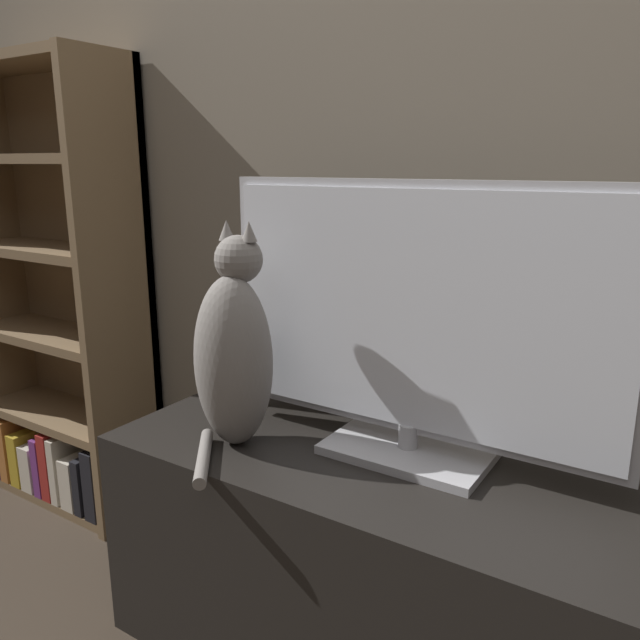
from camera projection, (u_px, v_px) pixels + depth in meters
name	position (u px, v px, depth m)	size (l,w,h in m)	color
wall_back	(474.00, 104.00, 1.39)	(4.80, 0.05, 2.60)	#756B5B
tv_stand	(402.00, 578.00, 1.40)	(1.39, 0.50, 0.54)	black
tv	(413.00, 324.00, 1.33)	(0.92, 0.22, 0.60)	#B7B7BC
cat	(235.00, 353.00, 1.41)	(0.20, 0.31, 0.51)	gray
bookshelf	(64.00, 324.00, 2.16)	(0.70, 0.28, 1.49)	brown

